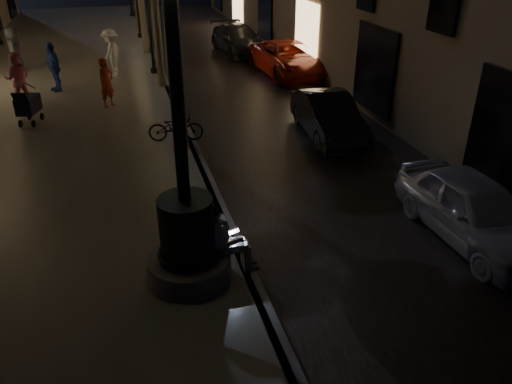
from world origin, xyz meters
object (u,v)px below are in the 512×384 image
object	(u,v)px
stroller	(28,105)
pedestrian_white	(111,53)
pedestrian_blue	(54,67)
pedestrian_red	(107,83)
seated_man_laptop	(224,237)
car_rear	(239,39)
lamp_curb_a	(173,30)
bicycle	(176,127)
car_front	(474,210)
car_third	(289,59)
pedestrian_dark	(14,49)
car_second	(328,116)
pedestrian_pink	(18,79)
fountain_lamppost	(187,226)

from	to	relation	value
stroller	pedestrian_white	xyz separation A→B (m)	(2.57, 5.08, 0.33)
pedestrian_blue	pedestrian_red	bearing A→B (deg)	10.44
seated_man_laptop	car_rear	distance (m)	18.16
lamp_curb_a	bicycle	xyz separation A→B (m)	(-0.10, 0.27, -2.64)
car_rear	pedestrian_red	xyz separation A→B (m)	(-6.33, -7.65, 0.34)
stroller	car_front	bearing A→B (deg)	-28.30
car_third	seated_man_laptop	bearing A→B (deg)	-116.58
seated_man_laptop	pedestrian_red	bearing A→B (deg)	100.09
lamp_curb_a	car_third	distance (m)	9.22
pedestrian_blue	pedestrian_white	bearing A→B (deg)	100.98
lamp_curb_a	car_front	world-z (taller)	lamp_curb_a
pedestrian_dark	bicycle	world-z (taller)	pedestrian_dark
seated_man_laptop	car_second	bearing A→B (deg)	53.42
stroller	pedestrian_pink	xyz separation A→B (m)	(-0.50, 2.10, 0.28)
pedestrian_dark	pedestrian_pink	bearing A→B (deg)	-176.36
lamp_curb_a	car_third	bearing A→B (deg)	51.60
pedestrian_white	bicycle	xyz separation A→B (m)	(1.51, -7.64, -0.53)
stroller	pedestrian_dark	bearing A→B (deg)	116.23
car_front	car_second	size ratio (longest dim) A/B	0.98
stroller	car_front	size ratio (longest dim) A/B	0.32
seated_man_laptop	lamp_curb_a	size ratio (longest dim) A/B	0.27
stroller	pedestrian_blue	world-z (taller)	pedestrian_blue
stroller	car_rear	world-z (taller)	stroller
car_front	car_rear	xyz separation A→B (m)	(-0.39, 17.54, 0.02)
lamp_curb_a	car_rear	xyz separation A→B (m)	(4.48, 11.57, -2.57)
car_rear	pedestrian_white	bearing A→B (deg)	-154.10
fountain_lamppost	pedestrian_blue	distance (m)	12.72
car_rear	car_second	bearing A→B (deg)	-95.97
pedestrian_red	bicycle	world-z (taller)	pedestrian_red
seated_man_laptop	fountain_lamppost	bearing A→B (deg)	-180.00
car_third	lamp_curb_a	bearing A→B (deg)	-131.62
seated_man_laptop	car_front	size ratio (longest dim) A/B	0.34
pedestrian_white	pedestrian_blue	distance (m)	2.57
car_rear	pedestrian_blue	xyz separation A→B (m)	(-8.14, -5.21, 0.41)
car_third	pedestrian_dark	bearing A→B (deg)	162.17
bicycle	car_front	bearing A→B (deg)	-131.88
car_second	pedestrian_red	world-z (taller)	pedestrian_red
pedestrian_white	bicycle	world-z (taller)	pedestrian_white
pedestrian_pink	car_rear	bearing A→B (deg)	-145.55
lamp_curb_a	pedestrian_dark	bearing A→B (deg)	119.05
stroller	pedestrian_white	bearing A→B (deg)	79.12
car_rear	pedestrian_red	bearing A→B (deg)	-134.72
car_front	car_rear	bearing A→B (deg)	90.13
stroller	pedestrian_red	size ratio (longest dim) A/B	0.74
seated_man_laptop	pedestrian_pink	bearing A→B (deg)	112.75
lamp_curb_a	stroller	bearing A→B (deg)	145.81
stroller	pedestrian_dark	distance (m)	7.07
lamp_curb_a	pedestrian_blue	distance (m)	7.66
car_second	pedestrian_pink	xyz separation A→B (m)	(-8.98, 5.02, 0.45)
stroller	car_rear	xyz separation A→B (m)	(8.65, 8.74, -0.13)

